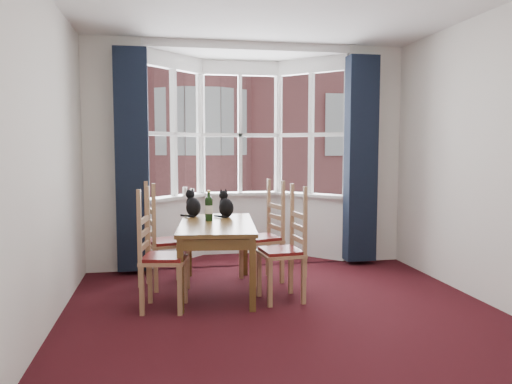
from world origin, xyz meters
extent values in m
plane|color=black|center=(0.00, 0.00, 0.00)|extent=(4.50, 4.50, 0.00)
plane|color=silver|center=(-2.00, 0.00, 1.40)|extent=(0.00, 4.50, 4.50)
plane|color=silver|center=(2.00, 0.00, 1.40)|extent=(0.00, 4.50, 4.50)
plane|color=silver|center=(0.00, -2.25, 1.40)|extent=(4.00, 0.00, 4.00)
cube|color=silver|center=(-1.65, 2.25, 1.40)|extent=(0.70, 0.12, 2.80)
cube|color=silver|center=(1.65, 2.25, 1.40)|extent=(0.70, 0.12, 2.80)
cube|color=black|center=(-1.42, 2.07, 1.35)|extent=(0.38, 0.22, 2.60)
cube|color=black|center=(1.42, 2.07, 1.35)|extent=(0.38, 0.22, 2.60)
cube|color=brown|center=(-0.53, 1.15, 0.71)|extent=(0.90, 1.48, 0.04)
cube|color=brown|center=(-0.92, 0.53, 0.34)|extent=(0.07, 0.07, 0.69)
cube|color=brown|center=(-0.78, 1.83, 0.34)|extent=(0.07, 0.07, 0.69)
cube|color=brown|center=(-0.27, 0.46, 0.34)|extent=(0.07, 0.07, 0.69)
cube|color=brown|center=(-0.13, 1.76, 0.34)|extent=(0.07, 0.07, 0.69)
cube|color=#9D734C|center=(-1.07, 0.67, 0.48)|extent=(0.47, 0.48, 0.06)
cube|color=#57100F|center=(-1.07, 0.67, 0.49)|extent=(0.42, 0.44, 0.03)
cube|color=#9D734C|center=(-1.04, 1.44, 0.48)|extent=(0.49, 0.50, 0.06)
cube|color=#57100F|center=(-1.04, 1.44, 0.49)|extent=(0.44, 0.46, 0.03)
cube|color=#9D734C|center=(0.06, 0.74, 0.48)|extent=(0.44, 0.46, 0.06)
cube|color=#57100F|center=(0.06, 0.74, 0.49)|extent=(0.40, 0.41, 0.03)
cube|color=#9D734C|center=(0.01, 1.47, 0.48)|extent=(0.49, 0.50, 0.06)
cube|color=#57100F|center=(0.01, 1.47, 0.49)|extent=(0.44, 0.46, 0.03)
ellipsoid|color=black|center=(-0.73, 1.68, 0.83)|extent=(0.24, 0.27, 0.22)
sphere|color=black|center=(-0.77, 1.75, 0.97)|extent=(0.14, 0.14, 0.10)
cone|color=black|center=(-0.79, 1.74, 1.02)|extent=(0.05, 0.05, 0.05)
cone|color=black|center=(-0.74, 1.76, 1.02)|extent=(0.05, 0.05, 0.05)
ellipsoid|color=black|center=(-0.38, 1.56, 0.83)|extent=(0.22, 0.25, 0.22)
sphere|color=black|center=(-0.40, 1.63, 0.97)|extent=(0.13, 0.13, 0.10)
cone|color=black|center=(-0.42, 1.63, 1.02)|extent=(0.05, 0.05, 0.05)
cone|color=black|center=(-0.37, 1.64, 1.02)|extent=(0.05, 0.05, 0.05)
cylinder|color=black|center=(-0.59, 1.31, 0.84)|extent=(0.08, 0.08, 0.23)
sphere|color=black|center=(-0.59, 1.31, 0.95)|extent=(0.08, 0.08, 0.08)
cylinder|color=black|center=(-0.59, 1.31, 1.00)|extent=(0.03, 0.03, 0.10)
cylinder|color=gold|center=(-0.59, 1.31, 1.04)|extent=(0.03, 0.03, 0.02)
cylinder|color=silver|center=(-0.59, 1.31, 0.85)|extent=(0.08, 0.08, 0.09)
cylinder|color=white|center=(-0.79, 2.60, 0.93)|extent=(0.06, 0.06, 0.12)
cylinder|color=white|center=(-0.69, 2.63, 0.92)|extent=(0.06, 0.06, 0.09)
plane|color=#333335|center=(0.00, 32.25, -6.00)|extent=(80.00, 80.00, 0.00)
cube|color=#A35554|center=(0.00, 14.25, 1.00)|extent=(18.00, 6.00, 14.00)
cylinder|color=#A35554|center=(0.00, 11.25, 1.00)|extent=(3.20, 3.20, 14.00)
camera|label=1|loc=(-1.05, -3.96, 1.52)|focal=35.00mm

